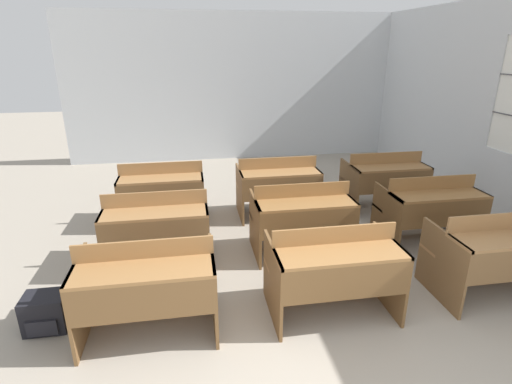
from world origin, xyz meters
The scene contains 12 objects.
wall_back centered at (0.00, 7.18, 1.52)m, with size 6.95×0.06×3.04m.
wall_right_with_window centered at (3.44, 3.60, 1.51)m, with size 0.06×7.15×3.04m.
bench_front_left centered at (-1.38, 1.50, 0.47)m, with size 1.13×0.75×0.87m.
bench_front_center centered at (0.26, 1.50, 0.47)m, with size 1.13×0.75×0.87m.
bench_front_right centered at (1.94, 1.52, 0.47)m, with size 1.13×0.75×0.87m.
bench_second_left centered at (-1.37, 2.67, 0.47)m, with size 1.13×0.75×0.87m.
bench_second_center centered at (0.30, 2.68, 0.47)m, with size 1.13×0.75×0.87m.
bench_second_right centered at (1.94, 2.68, 0.47)m, with size 1.13×0.75×0.87m.
bench_third_left centered at (-1.38, 3.86, 0.47)m, with size 1.13×0.75×0.87m.
bench_third_center centered at (0.27, 3.85, 0.47)m, with size 1.13×0.75×0.87m.
bench_third_right centered at (1.92, 3.85, 0.47)m, with size 1.13×0.75×0.87m.
schoolbag centered at (-2.28, 1.69, 0.16)m, with size 0.36×0.29×0.33m.
Camera 1 is at (-0.95, -1.49, 2.35)m, focal length 28.00 mm.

